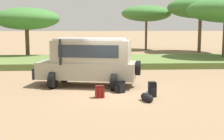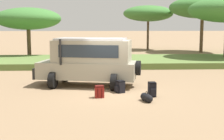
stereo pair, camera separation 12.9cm
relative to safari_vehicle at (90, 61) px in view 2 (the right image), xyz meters
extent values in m
plane|color=#8C7051|center=(1.09, -1.75, -1.29)|extent=(320.00, 320.00, 0.00)
cube|color=#5B7538|center=(1.09, 9.07, -1.07)|extent=(120.00, 7.00, 0.44)
cube|color=gray|center=(-0.11, 0.02, -0.47)|extent=(5.19, 2.89, 0.84)
cube|color=gray|center=(0.14, -0.03, 0.50)|extent=(4.11, 2.55, 1.10)
cube|color=#232D38|center=(-1.35, 0.29, 0.45)|extent=(0.39, 1.54, 0.77)
cube|color=#232D38|center=(-0.05, -0.91, 0.55)|extent=(2.88, 0.66, 0.60)
cube|color=#232D38|center=(0.33, 0.85, 0.55)|extent=(2.88, 0.66, 0.60)
cube|color=#B7B7B7|center=(0.09, -0.02, 1.10)|extent=(3.71, 2.39, 0.10)
cube|color=black|center=(-2.62, 0.57, -0.64)|extent=(0.50, 1.61, 0.56)
cylinder|color=black|center=(-1.39, -0.69, 0.50)|extent=(0.10, 0.10, 1.25)
cylinder|color=black|center=(-1.80, -0.60, -0.89)|extent=(0.44, 0.84, 0.80)
cylinder|color=black|center=(-1.39, 1.29, -0.89)|extent=(0.44, 0.84, 0.80)
cylinder|color=black|center=(1.17, -1.24, -0.89)|extent=(0.44, 0.84, 0.80)
cylinder|color=black|center=(1.58, 0.65, -0.89)|extent=(0.44, 0.84, 0.80)
cylinder|color=black|center=(2.43, -0.52, -0.32)|extent=(0.37, 0.77, 0.74)
cube|color=black|center=(2.75, -2.61, -1.01)|extent=(0.34, 0.34, 0.58)
cube|color=black|center=(2.77, -2.80, -1.08)|extent=(0.24, 0.10, 0.32)
cube|color=black|center=(2.75, -2.61, -0.69)|extent=(0.33, 0.35, 0.07)
cylinder|color=black|center=(2.80, -2.43, -1.01)|extent=(0.04, 0.04, 0.49)
cylinder|color=black|center=(2.66, -2.44, -1.01)|extent=(0.04, 0.04, 0.49)
cube|color=black|center=(1.43, -1.74, -1.05)|extent=(0.45, 0.48, 0.50)
cube|color=black|center=(1.26, -1.83, -1.11)|extent=(0.21, 0.29, 0.27)
cube|color=black|center=(1.43, -1.74, -0.77)|extent=(0.45, 0.47, 0.07)
cylinder|color=black|center=(1.62, -1.74, -1.05)|extent=(0.04, 0.04, 0.42)
cylinder|color=black|center=(1.54, -1.59, -1.05)|extent=(0.04, 0.04, 0.42)
cube|color=maroon|center=(0.46, -2.71, -1.06)|extent=(0.41, 0.30, 0.46)
cube|color=maroon|center=(0.44, -2.54, -1.12)|extent=(0.29, 0.12, 0.25)
cube|color=#4D100E|center=(0.46, -2.71, -0.80)|extent=(0.39, 0.31, 0.07)
cylinder|color=#4D100E|center=(0.40, -2.86, -1.06)|extent=(0.04, 0.04, 0.39)
cylinder|color=#4D100E|center=(0.57, -2.84, -1.06)|extent=(0.04, 0.04, 0.39)
cylinder|color=black|center=(2.37, -3.47, -1.14)|extent=(0.43, 0.53, 0.32)
sphere|color=black|center=(2.44, -3.69, -1.14)|extent=(0.31, 0.31, 0.31)
sphere|color=black|center=(2.31, -3.25, -1.14)|extent=(0.31, 0.31, 0.31)
torus|color=black|center=(2.37, -3.47, -0.96)|extent=(0.07, 0.16, 0.16)
cylinder|color=brown|center=(-5.80, 13.13, 0.12)|extent=(0.36, 0.36, 2.82)
ellipsoid|color=#3D7533|center=(-5.80, 13.13, 2.37)|extent=(5.96, 5.24, 2.00)
cylinder|color=brown|center=(6.84, 23.32, 0.55)|extent=(0.27, 0.27, 3.69)
ellipsoid|color=#3D7533|center=(6.84, 23.32, 3.24)|extent=(6.23, 5.45, 1.98)
cylinder|color=brown|center=(12.26, 19.12, 0.71)|extent=(0.37, 0.37, 4.01)
ellipsoid|color=#3D7533|center=(12.26, 19.12, 3.77)|extent=(7.43, 7.84, 2.47)
camera|label=1|loc=(0.21, -15.75, 1.77)|focal=50.00mm
camera|label=2|loc=(0.34, -15.76, 1.77)|focal=50.00mm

